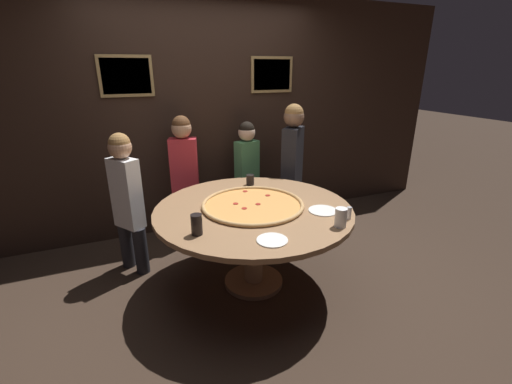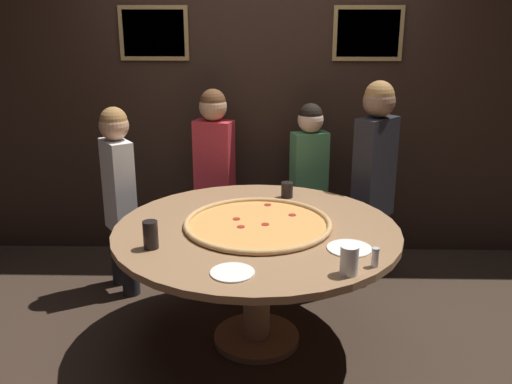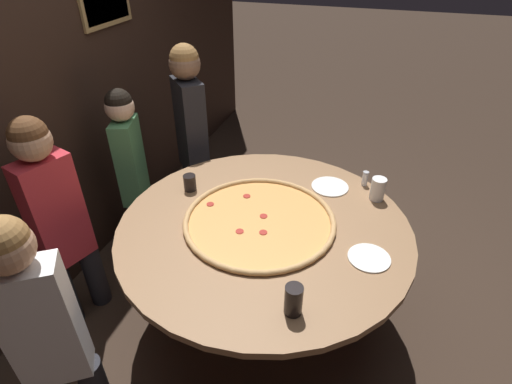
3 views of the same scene
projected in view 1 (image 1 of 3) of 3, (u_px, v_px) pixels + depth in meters
ground_plane at (254, 283)px, 3.09m from camera, size 24.00×24.00×0.00m
back_wall at (206, 117)px, 3.87m from camera, size 6.40×0.08×2.60m
dining_table at (253, 221)px, 2.88m from camera, size 1.64×1.64×0.74m
giant_pizza at (253, 204)px, 2.86m from camera, size 0.86×0.86×0.03m
drink_cup_front_edge at (250, 180)px, 3.36m from camera, size 0.08×0.08×0.10m
drink_cup_centre_back at (341, 218)px, 2.48m from camera, size 0.09×0.09×0.14m
drink_cup_near_right at (197, 225)px, 2.36m from camera, size 0.08×0.08×0.15m
white_plate_left_side at (323, 211)px, 2.76m from camera, size 0.24×0.24×0.01m
white_plate_beside_cup at (272, 240)px, 2.29m from camera, size 0.21×0.21×0.01m
condiment_shaker at (349, 213)px, 2.61m from camera, size 0.04×0.04×0.10m
diner_far_left at (127, 196)px, 3.06m from camera, size 0.29×0.34×1.32m
diner_centre_back at (247, 170)px, 3.93m from camera, size 0.34×0.22×1.27m
diner_far_right at (185, 172)px, 3.66m from camera, size 0.36×0.23×1.37m
diner_side_left at (292, 162)px, 3.82m from camera, size 0.36×0.35×1.47m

